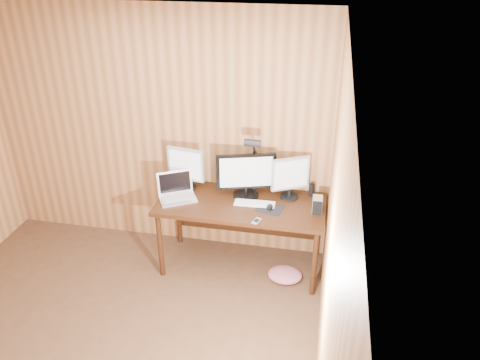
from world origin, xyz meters
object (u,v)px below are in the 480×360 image
(monitor_center, at_px, (246,175))
(mouse, at_px, (270,207))
(desk_lamp, at_px, (253,157))
(laptop, at_px, (177,192))
(speaker, at_px, (311,190))
(monitor_left, at_px, (186,167))
(hard_drive, at_px, (317,205))
(monitor_right, at_px, (290,177))
(keyboard, at_px, (255,203))
(desk, at_px, (242,210))
(phone, at_px, (257,221))

(monitor_center, relative_size, mouse, 5.36)
(monitor_center, relative_size, desk_lamp, 0.85)
(laptop, distance_m, speaker, 1.31)
(monitor_left, distance_m, hard_drive, 1.33)
(monitor_right, height_order, speaker, monitor_right)
(laptop, xyz_separation_m, desk_lamp, (0.72, 0.19, 0.34))
(keyboard, bearing_deg, speaker, 26.23)
(monitor_left, relative_size, mouse, 4.16)
(desk, relative_size, keyboard, 4.12)
(monitor_center, bearing_deg, monitor_right, -9.88)
(speaker, bearing_deg, monitor_right, -158.48)
(keyboard, xyz_separation_m, speaker, (0.51, 0.27, 0.05))
(desk, xyz_separation_m, mouse, (0.28, -0.13, 0.14))
(desk, bearing_deg, laptop, -172.18)
(laptop, bearing_deg, desk, -21.24)
(mouse, distance_m, hard_drive, 0.44)
(desk, height_order, monitor_left, monitor_left)
(desk, xyz_separation_m, hard_drive, (0.72, -0.09, 0.19))
(mouse, distance_m, desk_lamp, 0.49)
(speaker, bearing_deg, hard_drive, -76.28)
(keyboard, height_order, hard_drive, hard_drive)
(laptop, relative_size, desk_lamp, 0.65)
(monitor_center, bearing_deg, mouse, -53.69)
(monitor_center, height_order, hard_drive, monitor_center)
(monitor_center, xyz_separation_m, phone, (0.18, -0.44, -0.23))
(keyboard, bearing_deg, monitor_center, 127.08)
(phone, bearing_deg, hard_drive, 47.73)
(laptop, height_order, mouse, laptop)
(speaker, bearing_deg, phone, -128.33)
(desk, bearing_deg, desk_lamp, 50.55)
(monitor_left, distance_m, mouse, 0.93)
(monitor_left, height_order, mouse, monitor_left)
(mouse, distance_m, speaker, 0.49)
(mouse, bearing_deg, monitor_left, -177.85)
(monitor_right, xyz_separation_m, mouse, (-0.16, -0.25, -0.21))
(hard_drive, distance_m, phone, 0.59)
(monitor_center, height_order, phone, monitor_center)
(monitor_left, height_order, speaker, monitor_left)
(desk, xyz_separation_m, laptop, (-0.63, -0.09, 0.18))
(mouse, height_order, phone, mouse)
(monitor_right, distance_m, mouse, 0.36)
(keyboard, height_order, desk_lamp, desk_lamp)
(phone, bearing_deg, monitor_left, 167.90)
(desk_lamp, bearing_deg, mouse, -39.35)
(laptop, bearing_deg, hard_drive, -29.24)
(monitor_center, distance_m, monitor_right, 0.42)
(monitor_left, xyz_separation_m, mouse, (0.87, -0.24, -0.21))
(laptop, relative_size, speaker, 3.41)
(hard_drive, bearing_deg, mouse, -176.14)
(keyboard, distance_m, mouse, 0.16)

